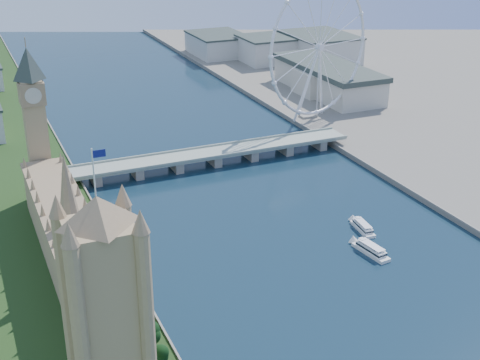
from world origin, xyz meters
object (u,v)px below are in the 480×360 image
victoria_tower (107,315)px  tour_boat_far (362,230)px  tour_boat_near (371,254)px  london_eye (320,48)px

victoria_tower → tour_boat_far: 213.63m
tour_boat_near → tour_boat_far: tour_boat_near is taller
tour_boat_far → victoria_tower: bearing=-142.4°
tour_boat_near → tour_boat_far: bearing=58.6°
tour_boat_far → london_eye: bearing=74.7°
london_eye → tour_boat_far: bearing=-111.9°
tour_boat_near → tour_boat_far: (11.71, 26.31, 0.00)m
victoria_tower → tour_boat_far: (177.08, 106.35, -54.49)m
victoria_tower → tour_boat_near: size_ratio=3.92×
victoria_tower → london_eye: bearing=49.6°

